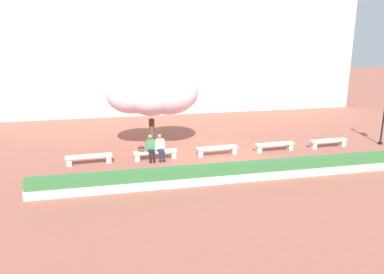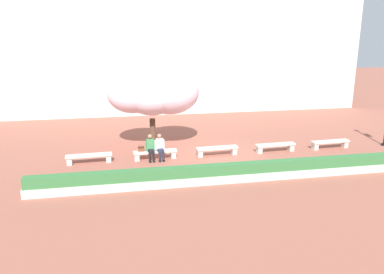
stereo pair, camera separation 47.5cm
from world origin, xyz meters
name	(u,v)px [view 1 (the left image)]	position (x,y,z in m)	size (l,w,h in m)	color
ground_plane	(217,155)	(0.00, 0.00, 0.00)	(100.00, 100.00, 0.00)	#8E5142
building_facade	(173,52)	(0.00, 12.86, 4.76)	(29.97, 4.00, 9.51)	beige
stone_bench_west_end	(89,158)	(-6.40, 0.00, 0.31)	(2.19, 0.52, 0.45)	#BCB7AD
stone_bench_near_west	(155,153)	(-3.20, 0.00, 0.31)	(2.19, 0.52, 0.45)	#BCB7AD
stone_bench_center	(217,149)	(0.00, 0.00, 0.31)	(2.19, 0.52, 0.45)	#BCB7AD
stone_bench_near_east	(274,146)	(3.20, 0.00, 0.31)	(2.19, 0.52, 0.45)	#BCB7AD
stone_bench_east_end	(328,142)	(6.40, 0.00, 0.31)	(2.19, 0.52, 0.45)	#BCB7AD
person_seated_left	(151,147)	(-3.43, -0.05, 0.70)	(0.51, 0.70, 1.29)	black
person_seated_right	(160,146)	(-2.96, -0.05, 0.70)	(0.51, 0.71, 1.29)	black
handbag	(141,149)	(-3.89, 0.02, 0.58)	(0.30, 0.15, 0.34)	brown
cherry_tree_main	(153,94)	(-2.96, 2.16, 2.98)	(4.92, 3.02, 4.24)	#513828
planter_hedge_foreground	(241,172)	(0.00, -3.63, 0.39)	(17.28, 0.50, 0.80)	#BCB7AD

